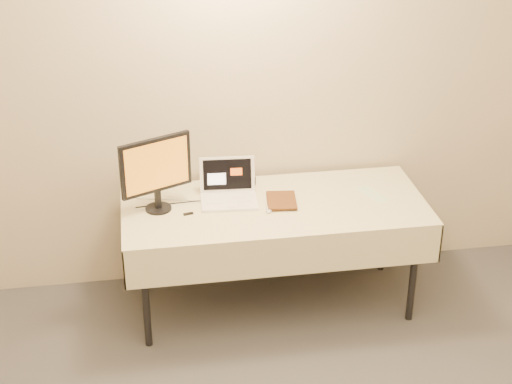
{
  "coord_description": "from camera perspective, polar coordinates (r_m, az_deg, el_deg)",
  "views": [
    {
      "loc": [
        -0.79,
        -2.11,
        2.99
      ],
      "look_at": [
        -0.12,
        1.99,
        0.86
      ],
      "focal_mm": 55.0,
      "sensor_mm": 36.0,
      "label": 1
    }
  ],
  "objects": [
    {
      "name": "monitor",
      "position": [
        4.64,
        -7.29,
        1.69
      ],
      "size": [
        0.42,
        0.21,
        0.46
      ],
      "rotation": [
        0.0,
        0.0,
        0.42
      ],
      "color": "black",
      "rests_on": "table"
    },
    {
      "name": "table",
      "position": [
        4.82,
        1.36,
        -1.55
      ],
      "size": [
        1.86,
        0.81,
        0.74
      ],
      "color": "black",
      "rests_on": "ground"
    },
    {
      "name": "paper_form",
      "position": [
        4.96,
        8.48,
        -0.15
      ],
      "size": [
        0.17,
        0.26,
        0.0
      ],
      "primitive_type": "cube",
      "rotation": [
        0.0,
        0.0,
        0.37
      ],
      "color": "#BEE2B3",
      "rests_on": "table"
    },
    {
      "name": "book",
      "position": [
        4.75,
        0.82,
        0.47
      ],
      "size": [
        0.18,
        0.04,
        0.24
      ],
      "primitive_type": "imported",
      "rotation": [
        0.0,
        0.0,
        -0.12
      ],
      "color": "brown",
      "rests_on": "table"
    },
    {
      "name": "usb_dongle",
      "position": [
        4.69,
        -4.95,
        -1.59
      ],
      "size": [
        0.06,
        0.03,
        0.01
      ],
      "primitive_type": "cube",
      "rotation": [
        0.0,
        0.0,
        0.21
      ],
      "color": "black",
      "rests_on": "table"
    },
    {
      "name": "alarm_clock",
      "position": [
        5.03,
        -0.61,
        0.81
      ],
      "size": [
        0.11,
        0.06,
        0.04
      ],
      "rotation": [
        0.0,
        0.0,
        -0.22
      ],
      "color": "black",
      "rests_on": "table"
    },
    {
      "name": "laptop",
      "position": [
        4.83,
        -2.03,
        0.13
      ],
      "size": [
        0.36,
        0.32,
        0.24
      ],
      "rotation": [
        0.0,
        0.0,
        -0.07
      ],
      "color": "white",
      "rests_on": "table"
    },
    {
      "name": "back_wall",
      "position": [
        4.95,
        0.48,
        7.82
      ],
      "size": [
        4.0,
        0.1,
        2.7
      ],
      "primitive_type": "cube",
      "color": "beige",
      "rests_on": "ground"
    },
    {
      "name": "clicker",
      "position": [
        4.71,
        0.95,
        -1.3
      ],
      "size": [
        0.05,
        0.08,
        0.02
      ],
      "primitive_type": "ellipsoid",
      "rotation": [
        0.0,
        0.0,
        -0.23
      ],
      "color": "#BCBCBF",
      "rests_on": "table"
    }
  ]
}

